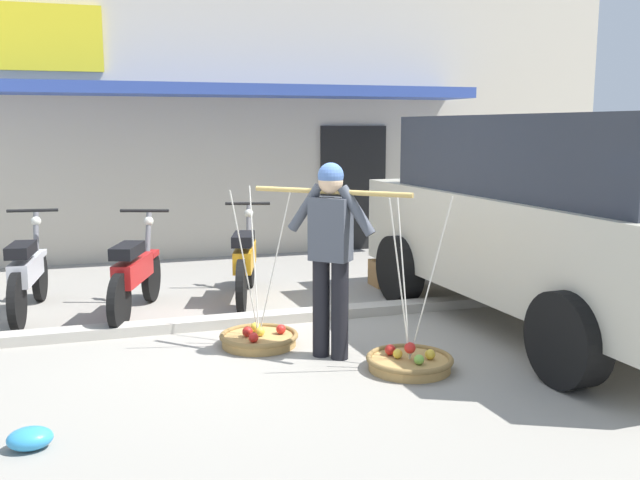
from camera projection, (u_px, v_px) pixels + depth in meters
name	position (u px, v px, depth m)	size (l,w,h in m)	color
ground_plane	(285.00, 342.00, 6.64)	(90.00, 90.00, 0.00)	gray
sidewalk_curb	(267.00, 318.00, 7.29)	(20.00, 0.24, 0.10)	#AEA89C
fruit_vendor	(331.00, 247.00, 6.06)	(1.08, 1.05, 1.70)	black
fruit_basket_left_side	(259.00, 338.00, 6.53)	(0.72, 0.72, 1.45)	#B2894C
fruit_basket_right_side	(409.00, 361.00, 5.88)	(0.72, 0.72, 1.45)	#B2894C
motorcycle_nearest_shop	(28.00, 274.00, 7.52)	(0.54, 1.82, 1.09)	black
motorcycle_second_in_row	(135.00, 274.00, 7.48)	(0.73, 1.75, 1.09)	black
motorcycle_third_in_row	(245.00, 261.00, 8.21)	(0.68, 1.77, 1.09)	black
parked_truck	(556.00, 215.00, 6.96)	(2.30, 4.87, 2.10)	beige
storefront_building	(207.00, 120.00, 13.07)	(13.00, 6.00, 4.20)	beige
plastic_litter_bag	(30.00, 438.00, 4.43)	(0.28, 0.22, 0.14)	#3393D1
wooden_crate	(389.00, 273.00, 8.99)	(0.44, 0.36, 0.32)	olive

